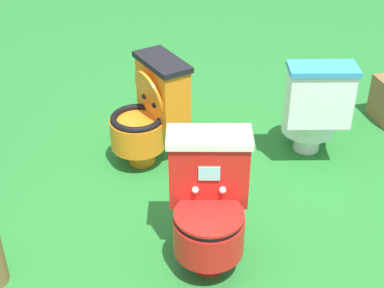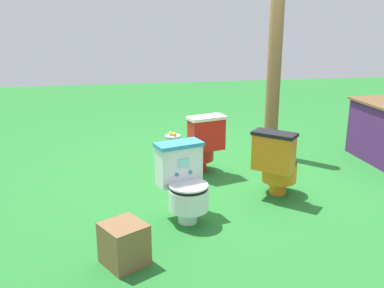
# 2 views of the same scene
# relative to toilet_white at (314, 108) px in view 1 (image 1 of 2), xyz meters

# --- Properties ---
(ground) EXTENTS (14.00, 14.00, 0.00)m
(ground) POSITION_rel_toilet_white_xyz_m (-1.18, 0.70, -0.37)
(ground) COLOR #26752D
(toilet_white) EXTENTS (0.59, 0.53, 0.73)m
(toilet_white) POSITION_rel_toilet_white_xyz_m (0.00, 0.00, 0.00)
(toilet_white) COLOR white
(toilet_white) RESTS_ON ground
(toilet_red) EXTENTS (0.59, 0.52, 0.73)m
(toilet_red) POSITION_rel_toilet_white_xyz_m (-1.20, 0.40, 0.00)
(toilet_red) COLOR red
(toilet_red) RESTS_ON ground
(toilet_orange) EXTENTS (0.63, 0.63, 0.73)m
(toilet_orange) POSITION_rel_toilet_white_xyz_m (-0.37, 1.04, 0.00)
(toilet_orange) COLOR orange
(toilet_orange) RESTS_ON ground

